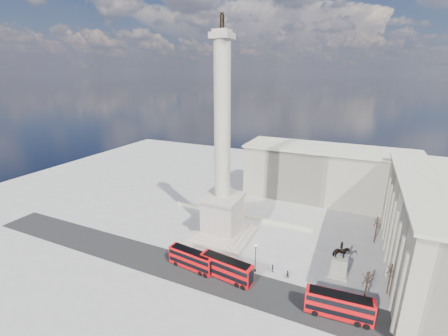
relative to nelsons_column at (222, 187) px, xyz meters
The scene contains 17 objects.
ground 13.85m from the nelsons_column, 90.00° to the right, with size 180.00×180.00×0.00m, color #9C9A94.
asphalt_road 20.41m from the nelsons_column, 71.57° to the right, with size 120.00×9.00×0.01m, color #242424.
nelsons_column is the anchor object (origin of this frame).
balustrade_wall 16.55m from the nelsons_column, 90.00° to the left, with size 40.00×0.60×1.10m, color #B8B398.
building_east 45.42m from the nelsons_column, ahead, with size 19.00×46.00×18.60m.
building_northeast 40.57m from the nelsons_column, 60.26° to the left, with size 51.00×17.00×16.60m.
red_bus_a 17.85m from the nelsons_column, 91.07° to the right, with size 10.27×3.41×4.09m.
red_bus_b 19.29m from the nelsons_column, 62.34° to the right, with size 10.92×3.75×4.34m.
red_bus_c 33.70m from the nelsons_column, 28.86° to the right, with size 10.75×3.19×4.30m.
victorian_lamp 17.91m from the nelsons_column, 39.85° to the right, with size 0.53×0.53×6.23m.
equestrian_statue 29.34m from the nelsons_column, ahead, with size 3.66×2.74×7.71m.
bare_tree_near 34.57m from the nelsons_column, 20.82° to the right, with size 1.80×1.80×7.89m.
bare_tree_mid 37.00m from the nelsons_column, ahead, with size 1.71×1.71×6.48m.
bare_tree_far 36.74m from the nelsons_column, 19.76° to the left, with size 1.73×1.73×7.07m.
pedestrian_walking 19.79m from the nelsons_column, 44.61° to the right, with size 0.57×0.37×1.57m, color black.
pedestrian_standing 23.62m from the nelsons_column, 26.70° to the right, with size 0.81×0.63×1.66m, color black.
pedestrian_crossing 21.06m from the nelsons_column, 29.58° to the right, with size 1.03×0.43×1.75m, color black.
Camera 1 is at (27.39, -54.15, 38.10)m, focal length 24.00 mm.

